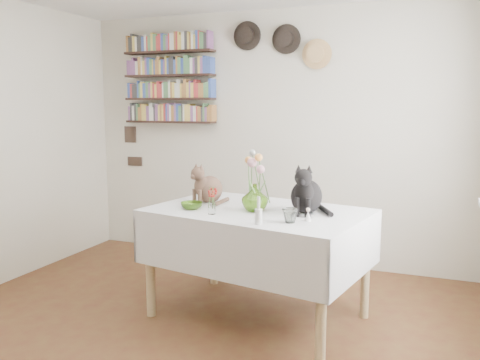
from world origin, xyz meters
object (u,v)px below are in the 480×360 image
at_px(flower_vase, 255,198).
at_px(bookshelf_unit, 169,79).
at_px(black_cat, 307,187).
at_px(tabby_cat, 210,182).
at_px(dining_table, 258,237).

bearing_deg(flower_vase, bookshelf_unit, 136.45).
height_order(black_cat, bookshelf_unit, bookshelf_unit).
bearing_deg(black_cat, flower_vase, -169.73).
bearing_deg(flower_vase, black_cat, 13.92).
distance_m(tabby_cat, black_cat, 0.81).
xyz_separation_m(flower_vase, bookshelf_unit, (-1.45, 1.38, 0.92)).
bearing_deg(black_cat, tabby_cat, 169.32).
bearing_deg(dining_table, tabby_cat, 163.46).
xyz_separation_m(black_cat, bookshelf_unit, (-1.81, 1.29, 0.84)).
bearing_deg(bookshelf_unit, tabby_cat, -49.83).
bearing_deg(tabby_cat, dining_table, 8.97).
relative_size(black_cat, flower_vase, 1.82).
relative_size(tabby_cat, bookshelf_unit, 0.32).
height_order(dining_table, bookshelf_unit, bookshelf_unit).
bearing_deg(black_cat, bookshelf_unit, 140.81).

